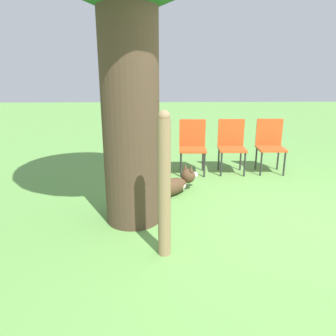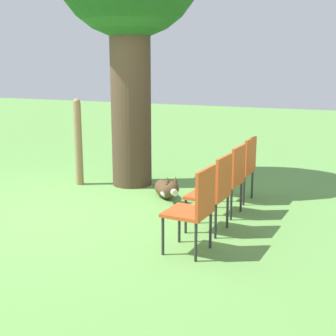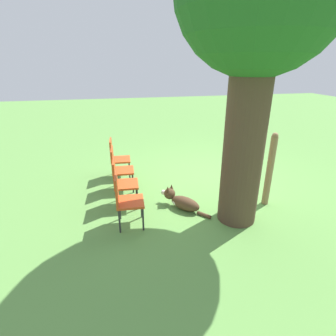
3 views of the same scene
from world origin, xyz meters
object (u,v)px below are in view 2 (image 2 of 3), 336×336
(red_chair_1, at_px, (214,189))
(red_chair_2, at_px, (230,176))
(red_chair_3, at_px, (242,166))
(fence_post, at_px, (78,142))
(red_chair_0, at_px, (195,205))
(dog, at_px, (166,189))

(red_chair_1, xyz_separation_m, red_chair_2, (-0.01, 0.66, 0.00))
(red_chair_1, bearing_deg, red_chair_3, -85.47)
(fence_post, height_order, red_chair_3, fence_post)
(red_chair_0, distance_m, red_chair_1, 0.66)
(dog, relative_size, fence_post, 0.61)
(red_chair_0, distance_m, red_chair_3, 1.98)
(fence_post, height_order, red_chair_0, fence_post)
(fence_post, relative_size, red_chair_3, 1.52)
(red_chair_3, bearing_deg, red_chair_2, 94.53)
(red_chair_3, bearing_deg, dog, 20.94)
(fence_post, height_order, red_chair_2, fence_post)
(red_chair_1, distance_m, red_chair_2, 0.66)
(fence_post, xyz_separation_m, red_chair_3, (2.59, 0.14, -0.18))
(red_chair_2, bearing_deg, red_chair_3, -85.47)
(red_chair_0, bearing_deg, red_chair_1, -85.47)
(fence_post, bearing_deg, red_chair_3, 3.14)
(dog, distance_m, red_chair_2, 1.14)
(red_chair_1, relative_size, red_chair_2, 1.00)
(red_chair_1, bearing_deg, red_chair_2, -85.47)
(red_chair_1, bearing_deg, fence_post, -20.96)
(red_chair_2, bearing_deg, fence_post, -7.95)
(dog, bearing_deg, red_chair_0, -8.22)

